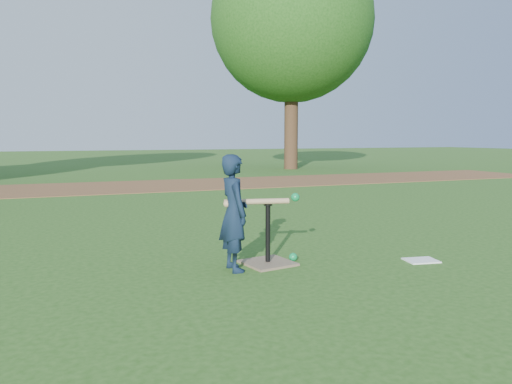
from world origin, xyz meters
name	(u,v)px	position (x,y,z in m)	size (l,w,h in m)	color
ground	(223,259)	(0.00, 0.00, 0.00)	(80.00, 80.00, 0.00)	#285116
dirt_strip	(126,187)	(0.00, 7.50, 0.01)	(24.00, 3.00, 0.01)	brown
child	(234,213)	(-0.04, -0.44, 0.52)	(0.38, 0.25, 1.04)	#101E32
wiffle_ball_ground	(293,257)	(0.59, -0.34, 0.04)	(0.08, 0.08, 0.08)	#0C8741
clipboard	(421,260)	(1.74, -0.80, 0.01)	(0.30, 0.23, 0.01)	white
batting_tee	(268,252)	(0.32, -0.35, 0.11)	(0.50, 0.50, 0.61)	#7E6650
swing_action	(262,201)	(0.25, -0.39, 0.61)	(0.73, 0.19, 0.10)	tan
tree_right	(292,21)	(6.50, 12.00, 5.29)	(5.80, 5.80, 8.21)	#382316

